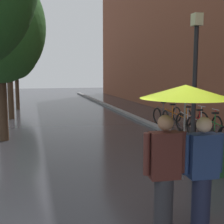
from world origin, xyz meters
name	(u,v)px	position (x,y,z in m)	size (l,w,h in m)	color
kerb_strip	(132,116)	(3.20, 10.00, 0.06)	(0.30, 36.00, 0.12)	slate
street_tree_2	(8,30)	(-2.68, 11.20, 4.27)	(2.42, 2.42, 5.82)	#473323
street_tree_3	(16,54)	(-2.55, 14.98, 3.38)	(2.60, 2.60, 4.80)	#473323
street_tree_4	(16,53)	(-2.76, 19.56, 3.71)	(2.97, 2.97, 5.65)	#473323
parked_bicycle_1	(220,129)	(4.38, 4.51, 0.38)	(1.12, 0.77, 0.96)	black
parked_bicycle_2	(204,125)	(4.32, 5.35, 0.38)	(1.12, 0.76, 0.96)	black
parked_bicycle_3	(192,121)	(4.41, 6.34, 0.38)	(1.13, 0.79, 0.96)	black
parked_bicycle_4	(177,117)	(4.23, 7.26, 0.38)	(1.13, 0.78, 0.96)	black
parked_bicycle_5	(167,114)	(4.23, 8.19, 0.38)	(1.14, 0.79, 0.96)	black
couple_under_umbrella	(184,134)	(0.32, -0.33, 1.44)	(1.21, 1.21, 2.09)	#2D2D33
street_lamp_post	(195,73)	(2.60, 3.25, 2.25)	(0.24, 0.24, 3.79)	black
litter_bin	(216,156)	(2.22, 1.62, 0.42)	(0.44, 0.44, 0.85)	#1E4C28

